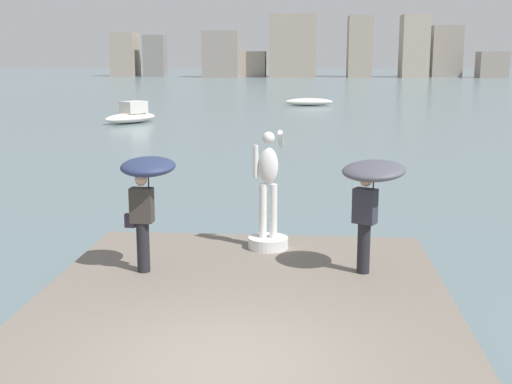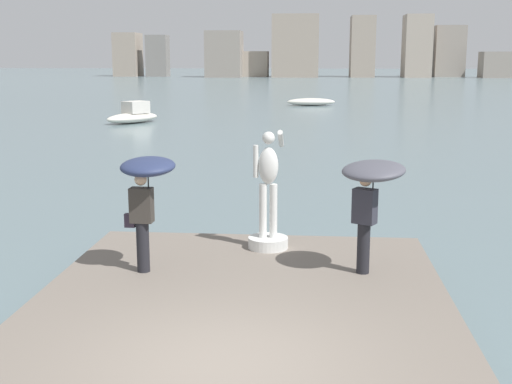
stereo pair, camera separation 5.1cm
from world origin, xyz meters
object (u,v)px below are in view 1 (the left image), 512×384
Objects in this scene: statue_white_figure at (268,208)px; boat_mid at (309,102)px; boat_near at (131,115)px; onlooker_left at (146,184)px; onlooker_right at (371,184)px.

boat_mid is at bearing 89.25° from statue_white_figure.
boat_near is 0.95× the size of boat_mid.
onlooker_left is at bearing -74.40° from boat_near.
statue_white_figure is 2.67m from onlooker_left.
boat_near is (-12.24, 30.02, -1.48)m from onlooker_right.
statue_white_figure is 0.55× the size of boat_mid.
onlooker_left is 46.55m from boat_mid.
onlooker_right reaches higher than boat_near.
onlooker_right is 0.50× the size of boat_near.
onlooker_left is 3.81m from onlooker_right.
statue_white_figure reaches higher than boat_near.
onlooker_left reaches higher than boat_near.
boat_mid is at bearing 55.86° from boat_near.
onlooker_right is at bearing -88.47° from boat_mid.
onlooker_right is at bearing -37.84° from statue_white_figure.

